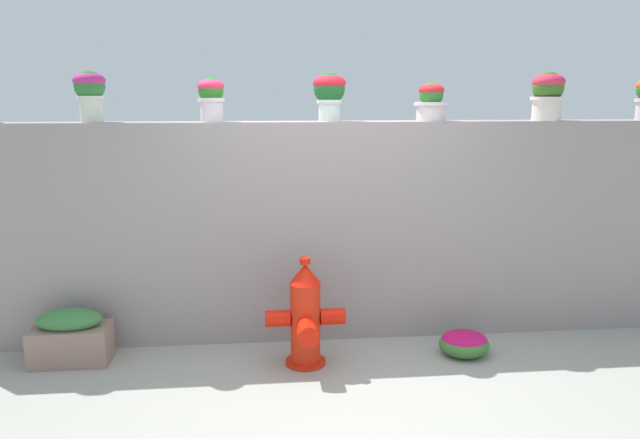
{
  "coord_description": "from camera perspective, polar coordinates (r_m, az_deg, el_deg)",
  "views": [
    {
      "loc": [
        -0.55,
        -3.96,
        2.13
      ],
      "look_at": [
        -0.07,
        0.95,
        1.1
      ],
      "focal_mm": 33.55,
      "sensor_mm": 36.0,
      "label": 1
    }
  ],
  "objects": [
    {
      "name": "ground_plane",
      "position": [
        4.53,
        2.11,
        -16.31
      ],
      "size": [
        24.0,
        24.0,
        0.0
      ],
      "primitive_type": "plane",
      "color": "#9C9B91"
    },
    {
      "name": "stone_wall",
      "position": [
        5.27,
        0.52,
        -1.11
      ],
      "size": [
        6.56,
        0.31,
        1.91
      ],
      "primitive_type": "cube",
      "color": "gray",
      "rests_on": "ground"
    },
    {
      "name": "potted_plant_1",
      "position": [
        5.32,
        -21.11,
        11.46
      ],
      "size": [
        0.26,
        0.26,
        0.41
      ],
      "color": "silver",
      "rests_on": "stone_wall"
    },
    {
      "name": "potted_plant_2",
      "position": [
        5.13,
        -10.35,
        11.52
      ],
      "size": [
        0.22,
        0.22,
        0.36
      ],
      "color": "silver",
      "rests_on": "stone_wall"
    },
    {
      "name": "potted_plant_3",
      "position": [
        5.18,
        0.89,
        12.18
      ],
      "size": [
        0.28,
        0.28,
        0.41
      ],
      "color": "silver",
      "rests_on": "stone_wall"
    },
    {
      "name": "potted_plant_4",
      "position": [
        5.32,
        10.55,
        11.08
      ],
      "size": [
        0.29,
        0.29,
        0.33
      ],
      "color": "beige",
      "rests_on": "stone_wall"
    },
    {
      "name": "potted_plant_5",
      "position": [
        5.65,
        20.9,
        11.26
      ],
      "size": [
        0.29,
        0.29,
        0.42
      ],
      "color": "silver",
      "rests_on": "stone_wall"
    },
    {
      "name": "fire_hydrant",
      "position": [
        4.81,
        -1.39,
        -9.35
      ],
      "size": [
        0.64,
        0.5,
        0.89
      ],
      "color": "red",
      "rests_on": "ground"
    },
    {
      "name": "flower_bush_left",
      "position": [
        5.23,
        13.58,
        -11.34
      ],
      "size": [
        0.42,
        0.38,
        0.21
      ],
      "color": "#3D7030",
      "rests_on": "ground"
    },
    {
      "name": "planter_box",
      "position": [
        5.31,
        -22.68,
        -10.32
      ],
      "size": [
        0.61,
        0.32,
        0.45
      ],
      "color": "#917063",
      "rests_on": "ground"
    }
  ]
}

